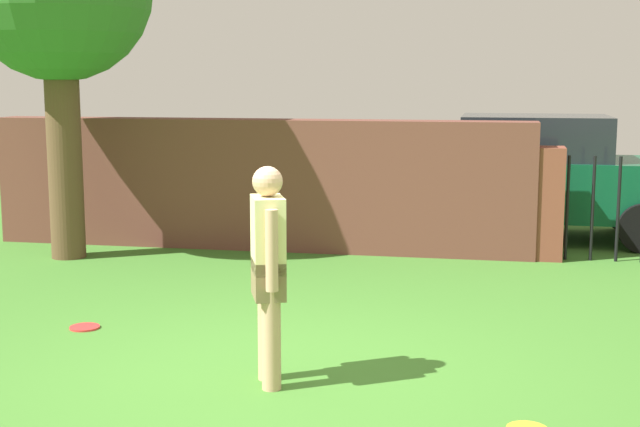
% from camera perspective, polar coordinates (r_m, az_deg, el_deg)
% --- Properties ---
extents(ground_plane, '(40.00, 40.00, 0.00)m').
position_cam_1_polar(ground_plane, '(6.82, -2.56, -10.46)').
color(ground_plane, '#3D7528').
extents(brick_wall, '(7.16, 0.50, 1.71)m').
position_cam_1_polar(brick_wall, '(11.67, -4.04, 1.90)').
color(brick_wall, brown).
rests_on(brick_wall, ground).
extents(person, '(0.33, 0.51, 1.62)m').
position_cam_1_polar(person, '(6.43, -3.36, -3.35)').
color(person, tan).
rests_on(person, ground).
extents(fence_gate, '(2.49, 0.44, 1.40)m').
position_cam_1_polar(fence_gate, '(11.41, 19.44, 0.48)').
color(fence_gate, brown).
rests_on(fence_gate, ground).
extents(car, '(4.21, 1.94, 1.72)m').
position_cam_1_polar(car, '(12.79, 13.59, 2.32)').
color(car, '#0C4C2D').
rests_on(car, ground).
extents(frisbee_red, '(0.27, 0.27, 0.02)m').
position_cam_1_polar(frisbee_red, '(8.33, -14.93, -7.10)').
color(frisbee_red, red).
rests_on(frisbee_red, ground).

